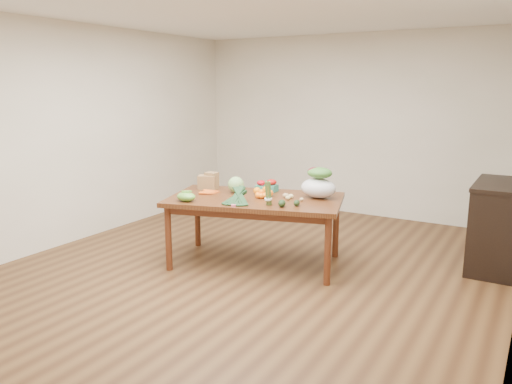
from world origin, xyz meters
The scene contains 26 objects.
floor centered at (0.00, 0.00, 0.00)m, with size 6.00×6.00×0.00m, color brown.
ceiling centered at (0.00, 0.00, 2.70)m, with size 5.00×6.00×0.02m, color white.
room_walls centered at (0.00, 0.00, 1.35)m, with size 5.02×6.02×2.70m.
dining_table centered at (-0.10, 0.28, 0.38)m, with size 1.85×1.03×0.75m, color #572F14.
cabinet centered at (2.22, 1.48, 0.47)m, with size 0.52×1.02×0.94m, color black.
dish_towel centered at (1.96, 1.40, 0.55)m, with size 0.02×0.28×0.45m, color white.
paper_bag centered at (-0.82, 0.40, 0.85)m, with size 0.27×0.23×0.19m, color #8A5D3E, non-canonical shape.
cabbage centered at (-0.42, 0.39, 0.84)m, with size 0.18×0.18×0.18m, color #88B568.
strawberry_basket_a centered at (-0.21, 0.61, 0.80)m, with size 0.11×0.11×0.10m, color red, non-canonical shape.
strawberry_basket_b centered at (-0.09, 0.64, 0.81)m, with size 0.12×0.12×0.11m, color #B9150C, non-canonical shape.
orange_a centered at (-0.15, 0.42, 0.79)m, with size 0.08×0.08×0.08m, color #FF9F0F.
orange_b centered at (-0.08, 0.50, 0.80)m, with size 0.09×0.09×0.09m, color orange.
orange_c centered at (0.01, 0.41, 0.79)m, with size 0.08×0.08×0.08m, color orange.
mandarin_cluster centered at (-0.03, 0.30, 0.80)m, with size 0.18×0.18×0.09m, color orange, non-canonical shape.
carrots centered at (-0.64, 0.22, 0.76)m, with size 0.22×0.22×0.03m, color #D74612, non-canonical shape.
snap_pea_bag centered at (-0.63, -0.24, 0.80)m, with size 0.21×0.16×0.10m, color #66A237.
kale_bunch centered at (-0.10, -0.09, 0.83)m, with size 0.32×0.40×0.16m, color black, non-canonical shape.
asparagus_bundle centered at (0.20, 0.04, 0.88)m, with size 0.08×0.08×0.25m, color #5D823B, non-canonical shape.
potato_a centered at (0.19, 0.43, 0.77)m, with size 0.06×0.05×0.05m, color tan.
potato_b centered at (0.26, 0.35, 0.77)m, with size 0.06×0.05×0.05m, color tan.
potato_c centered at (0.26, 0.44, 0.77)m, with size 0.06×0.05×0.05m, color #DCC67F.
potato_d centered at (0.19, 0.46, 0.77)m, with size 0.05×0.05×0.04m, color tan.
potato_e centered at (0.41, 0.37, 0.77)m, with size 0.05×0.04×0.04m, color tan.
avocado_a centered at (0.35, 0.05, 0.79)m, with size 0.07×0.11×0.07m, color black.
avocado_b centered at (0.46, 0.16, 0.78)m, with size 0.06×0.09×0.06m, color black.
salad_bag centered at (0.50, 0.61, 0.90)m, with size 0.39×0.29×0.30m, color silver, non-canonical shape.
Camera 1 is at (2.59, -4.27, 1.94)m, focal length 35.00 mm.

